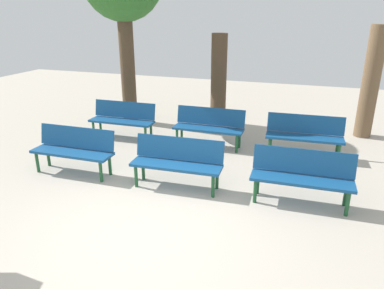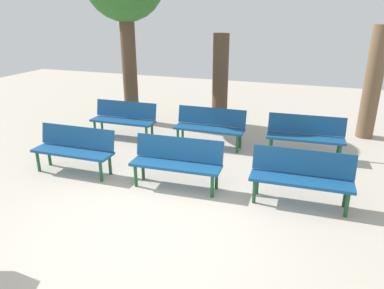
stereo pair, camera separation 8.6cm
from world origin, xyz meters
name	(u,v)px [view 1 (the left image)]	position (x,y,z in m)	size (l,w,h in m)	color
ground_plane	(141,233)	(0.00, 0.00, 0.00)	(24.00, 24.00, 0.00)	#B2A899
bench_r0_c0	(74,148)	(-2.13, 1.48, 0.50)	(1.61, 0.50, 0.87)	navy
bench_r0_c1	(177,160)	(-0.04, 1.55, 0.50)	(1.62, 0.56, 0.87)	navy
bench_r0_c2	(302,174)	(2.07, 1.65, 0.50)	(1.61, 0.53, 0.87)	navy
bench_r1_c0	(123,118)	(-2.25, 3.61, 0.50)	(1.61, 0.51, 0.87)	navy
bench_r1_c1	(209,125)	(-0.08, 3.71, 0.50)	(1.61, 0.50, 0.87)	navy
bench_r1_c2	(305,133)	(2.02, 3.79, 0.50)	(1.62, 0.56, 0.87)	navy
tree_0	(371,83)	(3.38, 5.61, 1.34)	(0.40, 0.40, 2.67)	brown
tree_1	(219,80)	(-0.35, 5.53, 1.21)	(0.42, 0.42, 2.42)	#4C3A28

